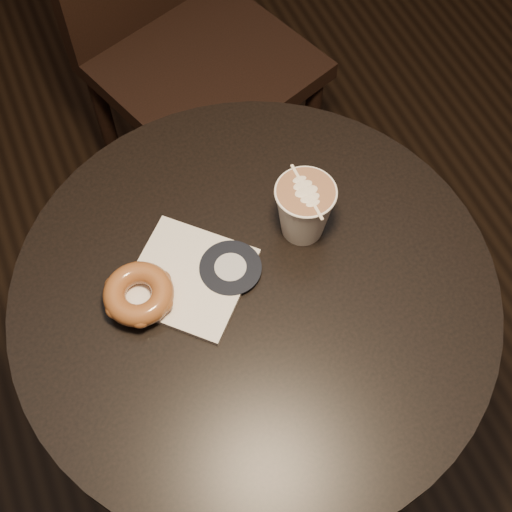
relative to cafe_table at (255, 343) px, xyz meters
name	(u,v)px	position (x,y,z in m)	size (l,w,h in m)	color
cafe_table	(255,343)	(0.00, 0.00, 0.00)	(0.70, 0.70, 0.75)	black
chair	(170,2)	(0.14, 0.77, 0.05)	(0.54, 0.54, 1.07)	black
pastry_bag	(189,278)	(-0.08, 0.05, 0.20)	(0.16, 0.16, 0.01)	white
doughnut	(139,294)	(-0.16, 0.04, 0.22)	(0.10, 0.10, 0.03)	brown
latte_cup	(304,210)	(0.10, 0.06, 0.25)	(0.09, 0.09, 0.10)	white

